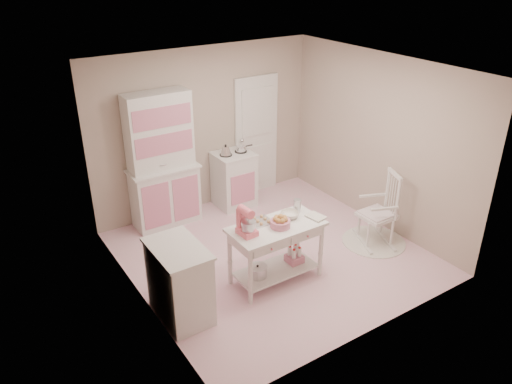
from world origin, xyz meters
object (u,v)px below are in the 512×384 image
work_table (276,253)px  stove (234,179)px  rocking_chair (378,209)px  base_cabinet (180,282)px  bread_basket (280,224)px  hutch (162,161)px  stand_mixer (247,222)px

work_table → stove: bearing=73.0°
rocking_chair → base_cabinet: bearing=-159.1°
stove → bread_basket: stove is taller
work_table → bread_basket: (0.02, -0.05, 0.45)m
hutch → stand_mixer: hutch is taller
stove → bread_basket: (-0.63, -2.17, 0.39)m
work_table → bread_basket: bread_basket is taller
work_table → stand_mixer: stand_mixer is taller
base_cabinet → bread_basket: (1.34, -0.08, 0.39)m
stand_mixer → base_cabinet: bearing=174.9°
hutch → base_cabinet: 2.34m
work_table → hutch: bearing=104.3°
base_cabinet → rocking_chair: (3.06, -0.07, 0.09)m
base_cabinet → work_table: 1.33m
hutch → base_cabinet: size_ratio=2.26×
base_cabinet → work_table: base_cabinet is taller
hutch → base_cabinet: (-0.77, -2.14, -0.58)m
stove → work_table: stove is taller
hutch → bread_basket: (0.57, -2.22, -0.19)m
work_table → stand_mixer: (-0.42, 0.02, 0.57)m
work_table → stand_mixer: size_ratio=3.53×
stove → rocking_chair: size_ratio=0.84×
base_cabinet → stand_mixer: size_ratio=2.71×
rocking_chair → bread_basket: 1.74m
work_table → rocking_chair: bearing=-1.4°
base_cabinet → work_table: bearing=-1.4°
base_cabinet → stand_mixer: stand_mixer is taller
hutch → rocking_chair: (2.29, -2.21, -0.49)m
stand_mixer → bread_basket: bearing=-13.4°
work_table → bread_basket: size_ratio=4.80×
stove → stand_mixer: stand_mixer is taller
hutch → rocking_chair: hutch is taller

